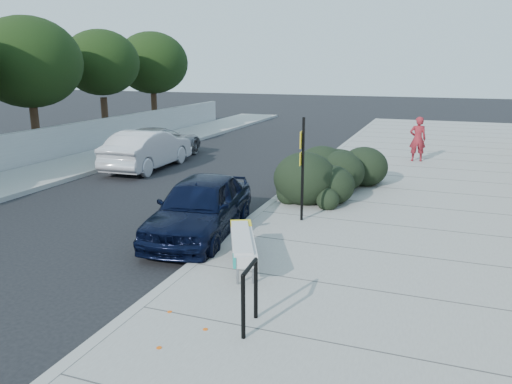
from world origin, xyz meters
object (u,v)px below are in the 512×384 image
pedestrian (418,139)px  sedan_navy (200,207)px  sign_post (302,163)px  wagon_silver (148,149)px  suv_silver (157,143)px  bike_rack (250,290)px  bench (243,242)px

pedestrian → sedan_navy: bearing=57.1°
sign_post → sedan_navy: bearing=-146.2°
sign_post → pedestrian: size_ratio=1.44×
sedan_navy → wagon_silver: size_ratio=0.92×
suv_silver → pedestrian: bearing=-165.2°
sedan_navy → pedestrian: (4.48, 11.32, 0.33)m
bike_rack → pedestrian: pedestrian is taller
bench → sedan_navy: bearing=111.4°
wagon_silver → sign_post: bearing=144.8°
bike_rack → sedan_navy: size_ratio=0.24×
bench → sign_post: 3.58m
bench → wagon_silver: size_ratio=0.46×
bike_rack → pedestrian: (1.66, 15.28, 0.31)m
suv_silver → pedestrian: (10.97, 2.61, 0.37)m
bike_rack → wagon_silver: bearing=124.8°
wagon_silver → pedestrian: bearing=-157.9°
bike_rack → sedan_navy: bearing=121.7°
wagon_silver → pedestrian: 11.17m
sedan_navy → wagon_silver: bearing=123.3°
bike_rack → sign_post: sign_post is taller
bench → suv_silver: (-8.32, 10.47, 0.04)m
bench → sign_post: sign_post is taller
suv_silver → sedan_navy: bearing=128.1°
sedan_navy → suv_silver: sedan_navy is taller
sedan_navy → suv_silver: (-6.49, 8.71, -0.04)m
sign_post → wagon_silver: size_ratio=0.56×
wagon_silver → sedan_navy: bearing=127.9°
bench → suv_silver: size_ratio=0.43×
wagon_silver → bike_rack: bearing=126.2°
bench → wagon_silver: (-7.50, 8.43, 0.12)m
wagon_silver → suv_silver: size_ratio=0.93×
bike_rack → wagon_silver: wagon_silver is taller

